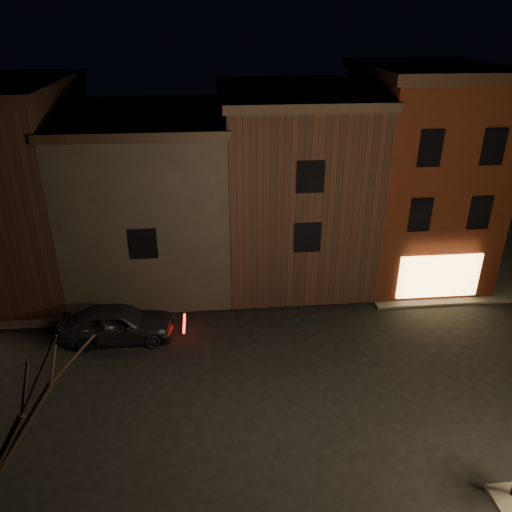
{
  "coord_description": "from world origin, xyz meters",
  "views": [
    {
      "loc": [
        -2.77,
        -14.68,
        12.67
      ],
      "look_at": [
        -0.88,
        4.85,
        3.2
      ],
      "focal_mm": 35.0,
      "sensor_mm": 36.0,
      "label": 1
    }
  ],
  "objects": [
    {
      "name": "ground",
      "position": [
        0.0,
        0.0,
        0.0
      ],
      "size": [
        120.0,
        120.0,
        0.0
      ],
      "primitive_type": "plane",
      "color": "black",
      "rests_on": "ground"
    },
    {
      "name": "row_building_c",
      "position": [
        -13.0,
        10.5,
        5.08
      ],
      "size": [
        7.3,
        10.3,
        9.9
      ],
      "color": "black",
      "rests_on": "ground"
    },
    {
      "name": "parked_car_a",
      "position": [
        -6.95,
        3.79,
        0.81
      ],
      "size": [
        4.74,
        1.91,
        1.61
      ],
      "primitive_type": "imported",
      "rotation": [
        0.0,
        0.0,
        1.57
      ],
      "color": "black",
      "rests_on": "ground"
    },
    {
      "name": "row_building_a",
      "position": [
        1.5,
        10.5,
        4.83
      ],
      "size": [
        7.3,
        10.3,
        9.4
      ],
      "color": "black",
      "rests_on": "ground"
    },
    {
      "name": "row_building_b",
      "position": [
        -5.75,
        10.5,
        4.33
      ],
      "size": [
        7.8,
        10.3,
        8.4
      ],
      "color": "black",
      "rests_on": "ground"
    },
    {
      "name": "corner_building",
      "position": [
        8.0,
        9.47,
        5.4
      ],
      "size": [
        6.5,
        8.5,
        10.5
      ],
      "color": "#3E160B",
      "rests_on": "ground"
    },
    {
      "name": "sidewalk_far_right",
      "position": [
        20.0,
        20.0,
        0.06
      ],
      "size": [
        30.0,
        30.0,
        0.12
      ],
      "primitive_type": "cube",
      "color": "#2D2B28",
      "rests_on": "ground"
    }
  ]
}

